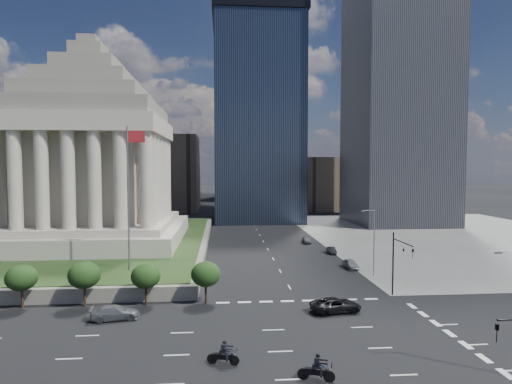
{
  "coord_description": "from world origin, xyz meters",
  "views": [
    {
      "loc": [
        -9.09,
        -36.33,
        16.1
      ],
      "look_at": [
        -5.06,
        13.43,
        13.28
      ],
      "focal_mm": 30.0,
      "sensor_mm": 36.0,
      "label": 1
    }
  ],
  "objects": [
    {
      "name": "skyscraper_tall",
      "position": [
        8.0,
        185.0,
        95.0
      ],
      "size": [
        40.0,
        40.0,
        190.0
      ],
      "primitive_type": "cube",
      "color": "gray",
      "rests_on": "ground"
    },
    {
      "name": "plaza_terrace",
      "position": [
        -45.0,
        50.0,
        0.9
      ],
      "size": [
        66.0,
        70.0,
        1.8
      ],
      "primitive_type": "cube",
      "color": "#6C685C",
      "rests_on": "ground"
    },
    {
      "name": "building_filler_ne",
      "position": [
        32.0,
        130.0,
        10.0
      ],
      "size": [
        20.0,
        30.0,
        20.0
      ],
      "primitive_type": "cube",
      "color": "brown",
      "rests_on": "ground"
    },
    {
      "name": "midrise_glass",
      "position": [
        2.0,
        95.0,
        30.0
      ],
      "size": [
        26.0,
        26.0,
        60.0
      ],
      "primitive_type": "cube",
      "color": "black",
      "rests_on": "ground"
    },
    {
      "name": "motorcycle_trail",
      "position": [
        -9.01,
        -2.09,
        1.02
      ],
      "size": [
        2.83,
        1.38,
        2.04
      ],
      "primitive_type": null,
      "rotation": [
        0.0,
        0.0,
        -0.24
      ],
      "color": "black",
      "rests_on": "ground"
    },
    {
      "name": "pickup_truck",
      "position": [
        3.6,
        9.7,
        0.79
      ],
      "size": [
        6.02,
        3.42,
        1.58
      ],
      "primitive_type": "imported",
      "rotation": [
        0.0,
        0.0,
        1.72
      ],
      "color": "black",
      "rests_on": "ground"
    },
    {
      "name": "motorcycle_lead",
      "position": [
        -2.02,
        -5.35,
        1.07
      ],
      "size": [
        2.99,
        1.57,
        2.15
      ],
      "primitive_type": null,
      "rotation": [
        0.0,
        0.0,
        -0.29
      ],
      "color": "black",
      "rests_on": "ground"
    },
    {
      "name": "highrise_ne",
      "position": [
        42.0,
        85.0,
        50.0
      ],
      "size": [
        26.0,
        28.0,
        100.0
      ],
      "primitive_type": "cube",
      "color": "black",
      "rests_on": "ground"
    },
    {
      "name": "traffic_signal_ne",
      "position": [
        12.5,
        13.7,
        5.25
      ],
      "size": [
        0.3,
        5.74,
        8.0
      ],
      "color": "black",
      "rests_on": "ground"
    },
    {
      "name": "parked_sedan_mid",
      "position": [
        11.5,
        41.8,
        0.61
      ],
      "size": [
        1.45,
        3.75,
        1.22
      ],
      "primitive_type": "imported",
      "rotation": [
        0.0,
        0.0,
        -0.04
      ],
      "color": "black",
      "rests_on": "ground"
    },
    {
      "name": "parked_sedan_near",
      "position": [
        11.5,
        29.9,
        0.72
      ],
      "size": [
        4.32,
        1.89,
        1.45
      ],
      "primitive_type": "imported",
      "rotation": [
        0.0,
        0.0,
        0.04
      ],
      "color": "gray",
      "rests_on": "ground"
    },
    {
      "name": "plaza_lawn",
      "position": [
        -45.0,
        50.0,
        1.85
      ],
      "size": [
        64.0,
        68.0,
        0.1
      ],
      "primitive_type": "cube",
      "color": "#233816",
      "rests_on": "plaza_terrace"
    },
    {
      "name": "street_lamp_north",
      "position": [
        13.33,
        25.0,
        5.66
      ],
      "size": [
        2.13,
        0.22,
        10.0
      ],
      "color": "slate",
      "rests_on": "ground"
    },
    {
      "name": "parked_sedan_far",
      "position": [
        9.0,
        53.15,
        0.68
      ],
      "size": [
        3.98,
        1.65,
        1.35
      ],
      "primitive_type": "imported",
      "rotation": [
        0.0,
        0.0,
        0.01
      ],
      "color": "#53545A",
      "rests_on": "ground"
    },
    {
      "name": "flagpole",
      "position": [
        -21.83,
        24.0,
        13.11
      ],
      "size": [
        2.52,
        0.24,
        20.0
      ],
      "color": "slate",
      "rests_on": "plaza_lawn"
    },
    {
      "name": "building_filler_nw",
      "position": [
        -30.0,
        130.0,
        14.0
      ],
      "size": [
        24.0,
        30.0,
        28.0
      ],
      "primitive_type": "cube",
      "color": "brown",
      "rests_on": "ground"
    },
    {
      "name": "war_memorial",
      "position": [
        -34.0,
        48.0,
        21.4
      ],
      "size": [
        34.0,
        34.0,
        39.0
      ],
      "primitive_type": null,
      "color": "#AFA393",
      "rests_on": "plaza_lawn"
    },
    {
      "name": "ground",
      "position": [
        0.0,
        100.0,
        0.0
      ],
      "size": [
        500.0,
        500.0,
        0.0
      ],
      "primitive_type": "plane",
      "color": "black",
      "rests_on": "ground"
    },
    {
      "name": "sidewalk_ne",
      "position": [
        46.0,
        60.0,
        0.01
      ],
      "size": [
        68.0,
        90.0,
        0.03
      ],
      "primitive_type": "cube",
      "color": "slate",
      "rests_on": "ground"
    },
    {
      "name": "suv_grey",
      "position": [
        -20.42,
        9.31,
        0.74
      ],
      "size": [
        5.35,
        2.87,
        1.47
      ],
      "primitive_type": "imported",
      "rotation": [
        0.0,
        0.0,
        1.74
      ],
      "color": "#5C5D64",
      "rests_on": "ground"
    }
  ]
}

